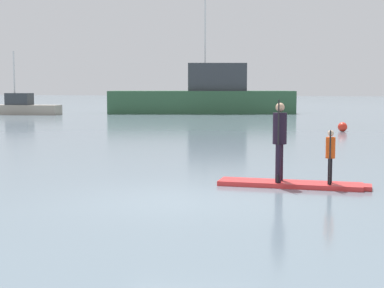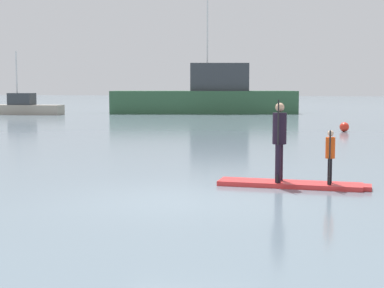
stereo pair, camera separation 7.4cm
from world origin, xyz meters
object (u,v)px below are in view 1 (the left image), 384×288
(paddleboard_near, at_px, (293,184))
(paddler_child_solo, at_px, (330,154))
(paddler_adult, at_px, (280,136))
(mooring_buoy_mid, at_px, (343,127))
(motor_boat_small_navy, at_px, (23,107))
(fishing_boat_white_large, at_px, (205,96))

(paddleboard_near, relative_size, paddler_child_solo, 2.85)
(paddler_adult, xyz_separation_m, mooring_buoy_mid, (1.73, 16.23, -0.85))
(paddleboard_near, relative_size, paddler_adult, 1.84)
(paddler_adult, bearing_deg, paddler_child_solo, -2.99)
(paddleboard_near, bearing_deg, mooring_buoy_mid, 84.96)
(paddler_adult, height_order, motor_boat_small_navy, motor_boat_small_navy)
(paddler_child_solo, height_order, mooring_buoy_mid, paddler_child_solo)
(paddler_child_solo, distance_m, fishing_boat_white_large, 35.43)
(paddler_adult, distance_m, motor_boat_small_navy, 35.65)
(mooring_buoy_mid, bearing_deg, fishing_boat_white_large, 119.95)
(paddler_adult, distance_m, mooring_buoy_mid, 16.34)
(mooring_buoy_mid, bearing_deg, paddler_child_solo, -92.35)
(paddler_child_solo, relative_size, mooring_buoy_mid, 2.55)
(paddler_adult, relative_size, paddler_child_solo, 1.55)
(paddler_child_solo, relative_size, fishing_boat_white_large, 0.08)
(fishing_boat_white_large, bearing_deg, paddler_child_solo, -74.28)
(paddler_adult, distance_m, paddler_child_solo, 1.12)
(paddler_adult, xyz_separation_m, fishing_boat_white_large, (-8.53, 34.04, 0.27))
(paddleboard_near, bearing_deg, motor_boat_small_navy, 127.38)
(paddleboard_near, distance_m, fishing_boat_white_large, 35.20)
(mooring_buoy_mid, bearing_deg, paddleboard_near, -95.04)
(motor_boat_small_navy, bearing_deg, paddleboard_near, -52.62)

